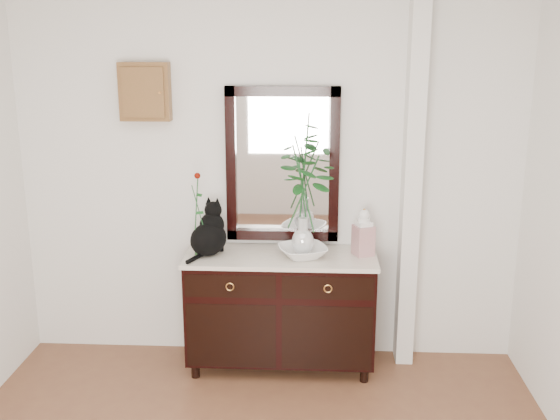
# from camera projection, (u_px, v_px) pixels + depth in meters

# --- Properties ---
(wall_back) EXTENTS (3.60, 0.04, 2.70)m
(wall_back) POSITION_uv_depth(u_px,v_px,m) (269.00, 177.00, 4.66)
(wall_back) COLOR white
(wall_back) RESTS_ON ground
(pilaster) EXTENTS (0.12, 0.20, 2.70)m
(pilaster) POSITION_uv_depth(u_px,v_px,m) (412.00, 181.00, 4.53)
(pilaster) COLOR white
(pilaster) RESTS_ON ground
(sideboard) EXTENTS (1.33, 0.52, 0.82)m
(sideboard) POSITION_uv_depth(u_px,v_px,m) (281.00, 305.00, 4.64)
(sideboard) COLOR black
(sideboard) RESTS_ON ground
(wall_mirror) EXTENTS (0.80, 0.06, 1.10)m
(wall_mirror) POSITION_uv_depth(u_px,v_px,m) (282.00, 165.00, 4.62)
(wall_mirror) COLOR black
(wall_mirror) RESTS_ON wall_back
(key_cabinet) EXTENTS (0.35, 0.10, 0.40)m
(key_cabinet) POSITION_uv_depth(u_px,v_px,m) (145.00, 92.00, 4.51)
(key_cabinet) COLOR brown
(key_cabinet) RESTS_ON wall_back
(cat) EXTENTS (0.37, 0.40, 0.37)m
(cat) POSITION_uv_depth(u_px,v_px,m) (208.00, 229.00, 4.51)
(cat) COLOR black
(cat) RESTS_ON sideboard
(lotus_bowl) EXTENTS (0.42, 0.42, 0.08)m
(lotus_bowl) POSITION_uv_depth(u_px,v_px,m) (303.00, 252.00, 4.49)
(lotus_bowl) COLOR white
(lotus_bowl) RESTS_ON sideboard
(vase_branches) EXTENTS (0.55, 0.55, 0.92)m
(vase_branches) POSITION_uv_depth(u_px,v_px,m) (303.00, 189.00, 4.38)
(vase_branches) COLOR silver
(vase_branches) RESTS_ON lotus_bowl
(bud_vase_rose) EXTENTS (0.08, 0.08, 0.60)m
(bud_vase_rose) POSITION_uv_depth(u_px,v_px,m) (197.00, 214.00, 4.45)
(bud_vase_rose) COLOR #306331
(bud_vase_rose) RESTS_ON sideboard
(ginger_jar) EXTENTS (0.16, 0.16, 0.34)m
(ginger_jar) POSITION_uv_depth(u_px,v_px,m) (364.00, 232.00, 4.51)
(ginger_jar) COLOR silver
(ginger_jar) RESTS_ON sideboard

